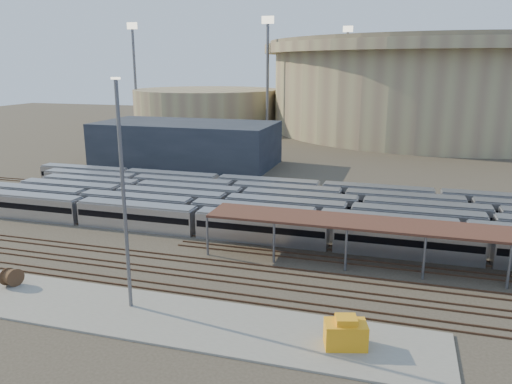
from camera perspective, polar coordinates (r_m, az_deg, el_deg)
name	(u,v)px	position (r m, az deg, el deg)	size (l,w,h in m)	color
ground	(266,266)	(59.98, 1.18, -8.43)	(420.00, 420.00, 0.00)	#383026
apron	(173,319)	(48.87, -9.52, -14.10)	(50.00, 9.00, 0.20)	gray
subway_trains	(337,212)	(75.48, 9.24, -2.33)	(119.40, 23.90, 3.60)	silver
inspection_shed	(466,233)	(60.63, 22.83, -4.32)	(60.30, 6.00, 5.30)	slate
empty_tracks	(254,282)	(55.54, -0.21, -10.26)	(170.00, 9.62, 0.18)	#4C3323
stadium	(438,84)	(193.74, 20.05, 11.52)	(124.00, 124.00, 32.50)	gray
secondary_arena	(207,107)	(198.59, -5.64, 9.60)	(56.00, 56.00, 14.00)	gray
service_building	(186,143)	(120.53, -7.98, 5.52)	(42.00, 20.00, 10.00)	#1E232D
floodlight_0	(268,73)	(169.34, 1.33, 13.48)	(4.00, 1.00, 38.40)	slate
floodlight_1	(135,72)	(199.92, -13.69, 13.23)	(4.00, 1.00, 38.40)	slate
floodlight_3	(346,71)	(214.77, 10.27, 13.45)	(4.00, 1.00, 38.40)	slate
cable_reel_east	(12,277)	(60.08, -26.14, -8.73)	(1.94, 1.94, 1.08)	brown
yard_light_pole	(124,197)	(47.95, -14.89, -0.58)	(0.82, 0.36, 21.96)	slate
yellow_equipment	(345,334)	(44.09, 10.19, -15.73)	(3.48, 2.17, 2.17)	orange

